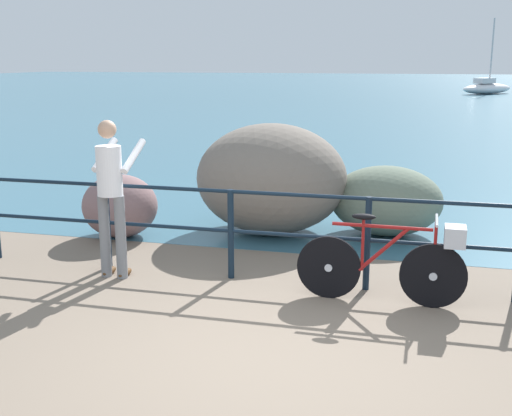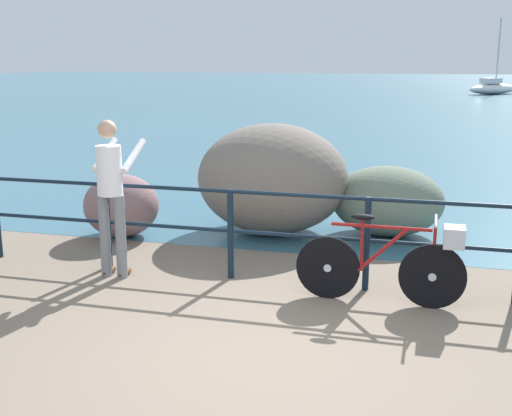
{
  "view_description": "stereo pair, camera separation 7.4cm",
  "coord_description": "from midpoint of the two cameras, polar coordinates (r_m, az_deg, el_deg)",
  "views": [
    {
      "loc": [
        1.24,
        -4.79,
        2.45
      ],
      "look_at": [
        -0.57,
        2.27,
        0.73
      ],
      "focal_mm": 45.28,
      "sensor_mm": 36.0,
      "label": 1
    },
    {
      "loc": [
        1.31,
        -4.77,
        2.45
      ],
      "look_at": [
        -0.57,
        2.27,
        0.73
      ],
      "focal_mm": 45.28,
      "sensor_mm": 36.0,
      "label": 2
    }
  ],
  "objects": [
    {
      "name": "ground_plane",
      "position": [
        24.94,
        12.01,
        7.21
      ],
      "size": [
        120.0,
        120.0,
        0.1
      ],
      "primitive_type": "cube",
      "color": "#756656"
    },
    {
      "name": "sea_surface",
      "position": [
        52.81,
        13.74,
        10.22
      ],
      "size": [
        120.0,
        90.0,
        0.01
      ],
      "primitive_type": "cube",
      "color": "#38667A",
      "rests_on": "ground_plane"
    },
    {
      "name": "promenade_railing",
      "position": [
        7.0,
        3.95,
        -1.73
      ],
      "size": [
        7.62,
        0.07,
        1.02
      ],
      "color": "black",
      "rests_on": "ground_plane"
    },
    {
      "name": "bicycle",
      "position": [
        6.6,
        12.47,
        -4.55
      ],
      "size": [
        1.7,
        0.48,
        0.92
      ],
      "rotation": [
        0.0,
        0.0,
        -0.01
      ],
      "color": "black",
      "rests_on": "ground_plane"
    },
    {
      "name": "person_at_railing",
      "position": [
        7.33,
        -12.38,
        1.49
      ],
      "size": [
        0.46,
        0.64,
        1.78
      ],
      "rotation": [
        0.0,
        0.0,
        1.53
      ],
      "color": "slate",
      "rests_on": "ground_plane"
    },
    {
      "name": "breakwater_boulder_main",
      "position": [
        9.08,
        1.7,
        2.62
      ],
      "size": [
        2.13,
        1.86,
        1.55
      ],
      "color": "slate",
      "rests_on": "ground"
    },
    {
      "name": "breakwater_boulder_left",
      "position": [
        9.11,
        -11.59,
        0.22
      ],
      "size": [
        1.04,
        0.99,
        0.87
      ],
      "color": "#806161",
      "rests_on": "ground"
    },
    {
      "name": "breakwater_boulder_right",
      "position": [
        9.17,
        11.77,
        0.62
      ],
      "size": [
        1.55,
        1.23,
        0.97
      ],
      "color": "slate",
      "rests_on": "ground"
    },
    {
      "name": "sailboat",
      "position": [
        46.32,
        20.26,
        9.94
      ],
      "size": [
        4.01,
        4.05,
        4.9
      ],
      "rotation": [
        0.0,
        0.0,
        0.8
      ],
      "color": "white",
      "rests_on": "sea_surface"
    }
  ]
}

